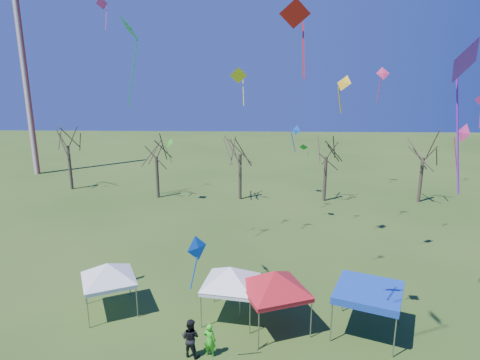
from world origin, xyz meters
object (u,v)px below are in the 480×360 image
at_px(tent_white_west, 108,267).
at_px(tent_white_mid, 231,270).
at_px(radio_mast, 24,70).
at_px(tree_2, 240,137).
at_px(person_dark, 190,338).
at_px(tree_0, 66,130).
at_px(tent_red, 275,275).
at_px(tent_blue, 369,292).
at_px(tree_1, 155,141).
at_px(person_green, 210,340).
at_px(tree_3, 327,140).
at_px(tree_4, 425,141).

height_order(tent_white_west, tent_white_mid, tent_white_mid).
bearing_deg(radio_mast, tree_2, -20.57).
relative_size(tent_white_west, person_dark, 1.87).
distance_m(tree_0, person_dark, 32.57).
distance_m(tree_0, tent_red, 32.71).
distance_m(tree_2, tent_blue, 23.64).
height_order(tree_1, tent_red, tree_1).
relative_size(tree_1, person_dark, 4.02).
bearing_deg(tree_1, tree_0, 164.82).
distance_m(tree_2, person_dark, 24.89).
xyz_separation_m(tree_2, person_dark, (-1.54, -24.25, -5.35)).
height_order(tree_2, tent_red, tree_2).
bearing_deg(tent_white_west, radio_mast, 122.34).
xyz_separation_m(tent_white_mid, person_dark, (-1.70, -3.23, -1.80)).
bearing_deg(tent_white_mid, tree_1, 111.88).
distance_m(tree_1, tree_2, 8.42).
distance_m(radio_mast, tent_red, 43.26).
bearing_deg(person_green, person_dark, 18.51).
height_order(tree_2, tree_3, tree_2).
xyz_separation_m(radio_mast, tent_white_west, (19.16, -30.25, -9.84)).
relative_size(tree_3, person_green, 4.81).
xyz_separation_m(tree_3, tent_white_mid, (-8.25, -20.69, -3.34)).
height_order(tree_4, tent_red, tree_4).
bearing_deg(person_green, tent_blue, -148.87).
distance_m(tree_2, tree_3, 8.41).
height_order(tree_3, tent_white_west, tree_3).
height_order(tree_1, tree_3, tree_3).
xyz_separation_m(tree_4, person_dark, (-19.27, -23.88, -5.12)).
height_order(tree_2, person_green, tree_2).
distance_m(tent_red, person_dark, 5.03).
relative_size(radio_mast, tent_blue, 6.15).
bearing_deg(tent_white_west, tree_4, 39.93).
height_order(radio_mast, tent_white_west, radio_mast).
bearing_deg(tree_1, tree_3, -2.06).
bearing_deg(tent_blue, person_green, -165.30).
distance_m(tree_3, tent_blue, 22.25).
bearing_deg(tent_white_west, tree_2, 72.57).
distance_m(radio_mast, tent_white_mid, 41.23).
height_order(radio_mast, person_green, radio_mast).
height_order(tree_2, person_dark, tree_2).
xyz_separation_m(tent_white_mid, person_green, (-0.81, -3.20, -1.91)).
distance_m(tree_2, person_green, 24.84).
distance_m(tree_0, tree_3, 27.09).
distance_m(tree_4, tent_white_west, 31.74).
relative_size(tent_red, tent_blue, 0.96).
xyz_separation_m(radio_mast, tree_4, (43.36, -10.00, -6.44)).
relative_size(tree_2, tree_4, 1.04).
height_order(tent_red, tent_blue, tent_red).
distance_m(tree_4, person_green, 30.56).
bearing_deg(person_dark, tent_white_mid, -98.48).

